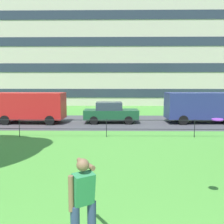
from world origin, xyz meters
name	(u,v)px	position (x,y,z in m)	size (l,w,h in m)	color
street_strip	(109,122)	(0.00, 17.59, 0.00)	(80.00, 7.30, 0.01)	#424247
park_fence	(106,125)	(0.00, 12.19, 0.67)	(38.76, 0.04, 1.00)	black
person_thrower	(83,203)	(-0.03, 2.51, 0.95)	(0.46, 0.87, 1.75)	navy
frisbee	(217,119)	(2.97, 4.39, 2.15)	(0.38, 0.38, 0.04)	purple
panel_van_right	(30,106)	(-5.80, 16.95, 1.27)	(5.03, 2.17, 2.24)	red
car_dark_green_far_right	(111,112)	(0.12, 17.15, 0.78)	(4.05, 1.90, 1.54)	#194C2D
panel_van_far_left	(200,106)	(6.77, 17.26, 1.27)	(5.06, 2.22, 2.24)	navy
apartment_building_background	(115,37)	(0.26, 38.06, 9.76)	(35.54, 15.10, 19.52)	beige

